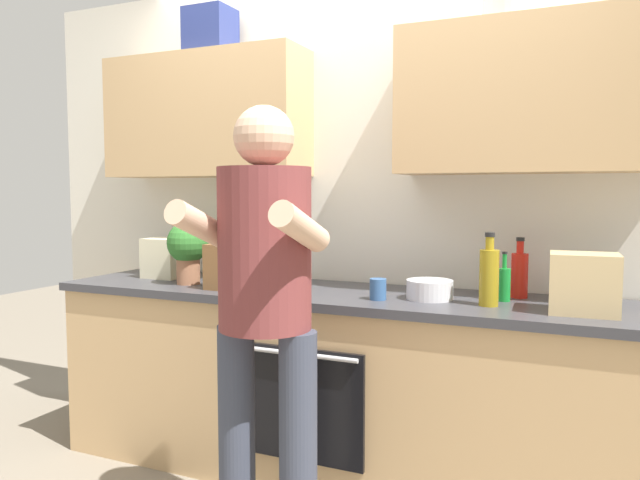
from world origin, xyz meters
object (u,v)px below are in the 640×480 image
(person_standing, at_px, (265,295))
(bottle_hotsauce, at_px, (519,274))
(potted_herb, at_px, (188,247))
(grocery_bag_bread, at_px, (584,284))
(cup_stoneware, at_px, (274,278))
(mixing_bowl, at_px, (430,290))
(grocery_bag_rice, at_px, (165,258))
(bottle_soy, at_px, (293,263))
(knife_block, at_px, (220,266))
(bottle_soda, at_px, (504,283))
(bottle_oil, at_px, (489,276))
(cup_tea, at_px, (378,289))
(bottle_wine, at_px, (235,253))
(cup_coffee, at_px, (265,271))

(person_standing, bearing_deg, bottle_hotsauce, 47.27)
(potted_herb, distance_m, grocery_bag_bread, 1.85)
(cup_stoneware, xyz_separation_m, mixing_bowl, (0.77, -0.00, -0.01))
(bottle_hotsauce, bearing_deg, potted_herb, -170.58)
(grocery_bag_bread, bearing_deg, grocery_bag_rice, 176.29)
(bottle_hotsauce, relative_size, bottle_soy, 0.86)
(mixing_bowl, bearing_deg, knife_block, -172.70)
(bottle_hotsauce, bearing_deg, bottle_soda, -114.14)
(bottle_oil, relative_size, cup_stoneware, 3.19)
(bottle_hotsauce, distance_m, bottle_soda, 0.13)
(bottle_soy, height_order, cup_tea, bottle_soy)
(bottle_oil, distance_m, cup_tea, 0.47)
(person_standing, relative_size, mixing_bowl, 8.29)
(bottle_hotsauce, distance_m, cup_tea, 0.64)
(bottle_wine, bearing_deg, potted_herb, -122.85)
(person_standing, xyz_separation_m, cup_stoneware, (-0.32, 0.67, -0.05))
(person_standing, relative_size, grocery_bag_rice, 7.78)
(bottle_wine, xyz_separation_m, knife_block, (0.09, -0.28, -0.03))
(person_standing, height_order, cup_stoneware, person_standing)
(bottle_hotsauce, xyz_separation_m, mixing_bowl, (-0.35, -0.20, -0.07))
(knife_block, bearing_deg, cup_tea, 1.67)
(cup_stoneware, bearing_deg, bottle_soy, -9.86)
(bottle_soda, xyz_separation_m, grocery_bag_bread, (0.31, -0.15, 0.04))
(bottle_soda, bearing_deg, cup_tea, -159.77)
(grocery_bag_rice, bearing_deg, bottle_soda, 0.41)
(cup_coffee, bearing_deg, cup_stoneware, -52.00)
(grocery_bag_rice, bearing_deg, mixing_bowl, -2.67)
(bottle_soy, height_order, potted_herb, potted_herb)
(bottle_soda, xyz_separation_m, knife_block, (-1.30, -0.21, 0.03))
(cup_tea, xyz_separation_m, grocery_bag_bread, (0.82, 0.04, 0.07))
(bottle_hotsauce, bearing_deg, person_standing, -132.73)
(bottle_soda, distance_m, cup_tea, 0.54)
(bottle_hotsauce, xyz_separation_m, grocery_bag_rice, (-1.84, -0.13, 0.00))
(cup_coffee, xyz_separation_m, grocery_bag_bread, (1.55, -0.28, 0.07))
(cup_stoneware, distance_m, potted_herb, 0.48)
(bottle_hotsauce, distance_m, mixing_bowl, 0.41)
(bottle_soda, relative_size, cup_coffee, 2.25)
(cup_tea, height_order, cup_coffee, cup_coffee)
(bottle_hotsauce, height_order, cup_stoneware, bottle_hotsauce)
(bottle_soy, bearing_deg, knife_block, -162.34)
(potted_herb, bearing_deg, bottle_hotsauce, 9.42)
(bottle_soy, xyz_separation_m, mixing_bowl, (0.66, 0.02, -0.09))
(grocery_bag_bread, bearing_deg, bottle_soy, 177.83)
(bottle_soy, bearing_deg, grocery_bag_rice, 173.93)
(bottle_oil, relative_size, cup_tea, 3.29)
(bottle_wine, height_order, mixing_bowl, bottle_wine)
(cup_coffee, xyz_separation_m, potted_herb, (-0.29, -0.28, 0.14))
(cup_stoneware, bearing_deg, grocery_bag_bread, -2.81)
(cup_tea, bearing_deg, cup_stoneware, 169.44)
(bottle_oil, distance_m, bottle_hotsauce, 0.27)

